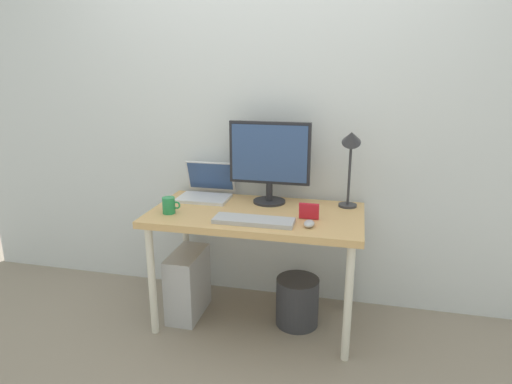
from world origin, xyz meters
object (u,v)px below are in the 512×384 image
keyboard (254,221)px  mouse (309,224)px  laptop (207,189)px  monitor (270,158)px  desk_lamp (351,150)px  computer_tower (188,283)px  desk (256,223)px  photo_frame (309,211)px  coffee_mug (169,205)px  wastebasket (297,301)px

keyboard → mouse: bearing=1.6°
laptop → monitor: bearing=-2.9°
desk_lamp → computer_tower: size_ratio=1.17×
desk → monitor: size_ratio=2.46×
desk → desk_lamp: 0.70m
desk → computer_tower: desk is taller
desk_lamp → photo_frame: desk_lamp is taller
coffee_mug → photo_frame: (0.80, 0.08, 0.00)m
desk → mouse: mouse is taller
photo_frame → wastebasket: size_ratio=0.37×
photo_frame → laptop: bearing=158.3°
laptop → desk_lamp: bearing=-1.3°
monitor → photo_frame: 0.44m
computer_tower → wastebasket: computer_tower is taller
desk → mouse: 0.39m
monitor → mouse: bearing=-51.8°
desk → computer_tower: (-0.44, -0.02, -0.44)m
laptop → photo_frame: 0.75m
coffee_mug → photo_frame: 0.80m
keyboard → wastebasket: (0.22, 0.21, -0.58)m
desk_lamp → monitor: bearing=-179.9°
desk → coffee_mug: (-0.48, -0.14, 0.12)m
monitor → coffee_mug: monitor is taller
desk_lamp → computer_tower: (-0.96, -0.22, -0.86)m
coffee_mug → photo_frame: bearing=5.7°
desk → wastebasket: bearing=4.3°
monitor → coffee_mug: size_ratio=4.66×
mouse → coffee_mug: 0.81m
desk → computer_tower: bearing=-177.0°
desk → laptop: bearing=150.5°
desk → mouse: (0.33, -0.18, 0.09)m
desk_lamp → desk: bearing=-159.4°
keyboard → photo_frame: photo_frame is taller
coffee_mug → wastebasket: bearing=12.3°
monitor → coffee_mug: (-0.52, -0.34, -0.23)m
desk_lamp → computer_tower: desk_lamp is taller
coffee_mug → wastebasket: 0.97m
desk_lamp → mouse: bearing=-116.7°
desk → photo_frame: bearing=-11.1°
desk → photo_frame: photo_frame is taller
desk_lamp → photo_frame: bearing=-128.2°
photo_frame → wastebasket: (-0.06, 0.08, -0.61)m
desk_lamp → coffee_mug: desk_lamp is taller
wastebasket → photo_frame: bearing=-53.3°
keyboard → desk: bearing=99.5°
keyboard → laptop: bearing=135.6°
keyboard → coffee_mug: 0.52m
desk → mouse: bearing=-28.2°
monitor → desk: bearing=-101.4°
desk → wastebasket: 0.56m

